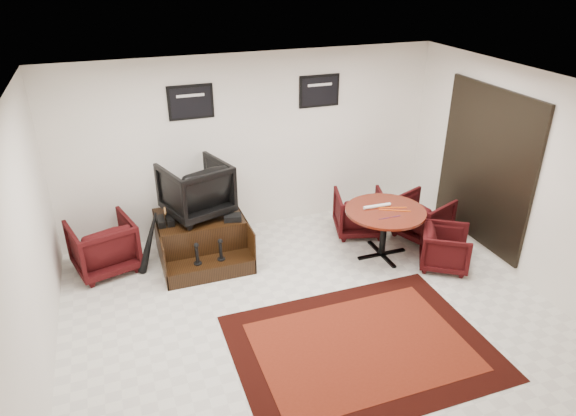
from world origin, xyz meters
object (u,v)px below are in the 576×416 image
object	(u,v)px
table_chair_back	(359,211)
table_chair_window	(423,215)
armchair_side	(103,243)
shine_chair	(196,187)
table_chair_corner	(445,246)
shine_podium	(202,239)
meeting_table	(385,216)

from	to	relation	value
table_chair_back	table_chair_window	distance (m)	0.99
armchair_side	shine_chair	bearing A→B (deg)	165.01
shine_chair	table_chair_corner	world-z (taller)	shine_chair
shine_chair	table_chair_window	bearing A→B (deg)	149.83
shine_podium	meeting_table	distance (m)	2.70
shine_chair	meeting_table	xyz separation A→B (m)	(2.53, -1.01, -0.41)
table_chair_back	table_chair_corner	distance (m)	1.50
armchair_side	table_chair_corner	xyz separation A→B (m)	(4.58, -1.56, -0.09)
shine_chair	meeting_table	world-z (taller)	shine_chair
table_chair_back	table_chair_corner	size ratio (longest dim) A/B	1.15
table_chair_corner	table_chair_back	bearing A→B (deg)	59.91
table_chair_corner	shine_podium	bearing A→B (deg)	98.32
meeting_table	table_chair_window	world-z (taller)	meeting_table
shine_chair	table_chair_back	xyz separation A→B (m)	(2.52, -0.24, -0.70)
shine_podium	meeting_table	world-z (taller)	meeting_table
shine_chair	table_chair_window	world-z (taller)	shine_chair
shine_chair	table_chair_corner	size ratio (longest dim) A/B	1.32
meeting_table	table_chair_back	distance (m)	0.82
shine_podium	shine_chair	world-z (taller)	shine_chair
table_chair_back	meeting_table	bearing A→B (deg)	107.00
shine_chair	table_chair_corner	bearing A→B (deg)	135.55
shine_podium	table_chair_back	world-z (taller)	table_chair_back
armchair_side	meeting_table	world-z (taller)	armchair_side
armchair_side	meeting_table	size ratio (longest dim) A/B	0.72
table_chair_back	armchair_side	bearing A→B (deg)	12.89
armchair_side	table_chair_back	world-z (taller)	armchair_side
shine_podium	armchair_side	size ratio (longest dim) A/B	1.53
table_chair_back	table_chair_corner	world-z (taller)	table_chair_back
meeting_table	shine_podium	bearing A→B (deg)	161.01
shine_podium	table_chair_back	distance (m)	2.53
armchair_side	table_chair_window	bearing A→B (deg)	156.13
shine_chair	armchair_side	distance (m)	1.51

